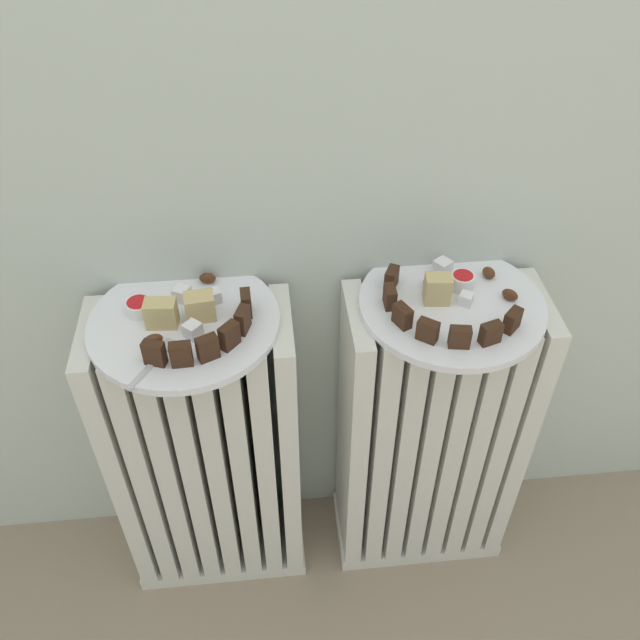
# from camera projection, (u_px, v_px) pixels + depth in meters

# --- Properties ---
(radiator_left) EXTENTS (0.33, 0.17, 0.62)m
(radiator_left) POSITION_uv_depth(u_px,v_px,m) (209.00, 456.00, 1.19)
(radiator_left) COLOR silver
(radiator_left) RESTS_ON ground_plane
(radiator_right) EXTENTS (0.33, 0.17, 0.62)m
(radiator_right) POSITION_uv_depth(u_px,v_px,m) (429.00, 438.00, 1.22)
(radiator_right) COLOR silver
(radiator_right) RESTS_ON ground_plane
(plate_left) EXTENTS (0.28, 0.28, 0.01)m
(plate_left) POSITION_uv_depth(u_px,v_px,m) (184.00, 322.00, 0.98)
(plate_left) COLOR white
(plate_left) RESTS_ON radiator_left
(plate_right) EXTENTS (0.28, 0.28, 0.01)m
(plate_right) POSITION_uv_depth(u_px,v_px,m) (452.00, 304.00, 1.01)
(plate_right) COLOR white
(plate_right) RESTS_ON radiator_right
(dark_cake_slice_left_0) EXTENTS (0.03, 0.02, 0.04)m
(dark_cake_slice_left_0) POSITION_uv_depth(u_px,v_px,m) (154.00, 353.00, 0.90)
(dark_cake_slice_left_0) COLOR #382114
(dark_cake_slice_left_0) RESTS_ON plate_left
(dark_cake_slice_left_1) EXTENTS (0.03, 0.02, 0.04)m
(dark_cake_slice_left_1) POSITION_uv_depth(u_px,v_px,m) (181.00, 354.00, 0.90)
(dark_cake_slice_left_1) COLOR #382114
(dark_cake_slice_left_1) RESTS_ON plate_left
(dark_cake_slice_left_2) EXTENTS (0.03, 0.03, 0.04)m
(dark_cake_slice_left_2) POSITION_uv_depth(u_px,v_px,m) (208.00, 348.00, 0.90)
(dark_cake_slice_left_2) COLOR #382114
(dark_cake_slice_left_2) RESTS_ON plate_left
(dark_cake_slice_left_3) EXTENTS (0.03, 0.03, 0.04)m
(dark_cake_slice_left_3) POSITION_uv_depth(u_px,v_px,m) (229.00, 336.00, 0.92)
(dark_cake_slice_left_3) COLOR #382114
(dark_cake_slice_left_3) RESTS_ON plate_left
(dark_cake_slice_left_4) EXTENTS (0.02, 0.03, 0.04)m
(dark_cake_slice_left_4) POSITION_uv_depth(u_px,v_px,m) (243.00, 320.00, 0.95)
(dark_cake_slice_left_4) COLOR #382114
(dark_cake_slice_left_4) RESTS_ON plate_left
(dark_cake_slice_left_5) EXTENTS (0.02, 0.03, 0.04)m
(dark_cake_slice_left_5) POSITION_uv_depth(u_px,v_px,m) (246.00, 303.00, 0.97)
(dark_cake_slice_left_5) COLOR #382114
(dark_cake_slice_left_5) RESTS_ON plate_left
(marble_cake_slice_left_0) EXTENTS (0.05, 0.03, 0.04)m
(marble_cake_slice_left_0) POSITION_uv_depth(u_px,v_px,m) (161.00, 313.00, 0.95)
(marble_cake_slice_left_0) COLOR tan
(marble_cake_slice_left_0) RESTS_ON plate_left
(marble_cake_slice_left_1) EXTENTS (0.05, 0.04, 0.04)m
(marble_cake_slice_left_1) POSITION_uv_depth(u_px,v_px,m) (200.00, 306.00, 0.97)
(marble_cake_slice_left_1) COLOR tan
(marble_cake_slice_left_1) RESTS_ON plate_left
(turkish_delight_left_0) EXTENTS (0.03, 0.03, 0.02)m
(turkish_delight_left_0) POSITION_uv_depth(u_px,v_px,m) (193.00, 330.00, 0.94)
(turkish_delight_left_0) COLOR white
(turkish_delight_left_0) RESTS_ON plate_left
(turkish_delight_left_1) EXTENTS (0.03, 0.03, 0.02)m
(turkish_delight_left_1) POSITION_uv_depth(u_px,v_px,m) (182.00, 294.00, 1.00)
(turkish_delight_left_1) COLOR white
(turkish_delight_left_1) RESTS_ON plate_left
(turkish_delight_left_2) EXTENTS (0.02, 0.02, 0.02)m
(turkish_delight_left_2) POSITION_uv_depth(u_px,v_px,m) (214.00, 296.00, 1.00)
(turkish_delight_left_2) COLOR white
(turkish_delight_left_2) RESTS_ON plate_left
(medjool_date_left_0) EXTENTS (0.03, 0.02, 0.01)m
(medjool_date_left_0) POSITION_uv_depth(u_px,v_px,m) (154.00, 339.00, 0.93)
(medjool_date_left_0) COLOR #4C2814
(medjool_date_left_0) RESTS_ON plate_left
(medjool_date_left_1) EXTENTS (0.03, 0.02, 0.02)m
(medjool_date_left_1) POSITION_uv_depth(u_px,v_px,m) (207.00, 278.00, 1.03)
(medjool_date_left_1) COLOR #4C2814
(medjool_date_left_1) RESTS_ON plate_left
(jam_bowl_left) EXTENTS (0.04, 0.04, 0.02)m
(jam_bowl_left) POSITION_uv_depth(u_px,v_px,m) (139.00, 307.00, 0.98)
(jam_bowl_left) COLOR white
(jam_bowl_left) RESTS_ON plate_left
(dark_cake_slice_right_0) EXTENTS (0.03, 0.03, 0.03)m
(dark_cake_slice_right_0) POSITION_uv_depth(u_px,v_px,m) (392.00, 278.00, 1.02)
(dark_cake_slice_right_0) COLOR #382114
(dark_cake_slice_right_0) RESTS_ON plate_right
(dark_cake_slice_right_1) EXTENTS (0.02, 0.03, 0.03)m
(dark_cake_slice_right_1) POSITION_uv_depth(u_px,v_px,m) (390.00, 297.00, 0.99)
(dark_cake_slice_right_1) COLOR #382114
(dark_cake_slice_right_1) RESTS_ON plate_right
(dark_cake_slice_right_2) EXTENTS (0.03, 0.03, 0.03)m
(dark_cake_slice_right_2) POSITION_uv_depth(u_px,v_px,m) (402.00, 316.00, 0.96)
(dark_cake_slice_right_2) COLOR #382114
(dark_cake_slice_right_2) RESTS_ON plate_right
(dark_cake_slice_right_3) EXTENTS (0.03, 0.03, 0.03)m
(dark_cake_slice_right_3) POSITION_uv_depth(u_px,v_px,m) (428.00, 331.00, 0.93)
(dark_cake_slice_right_3) COLOR #382114
(dark_cake_slice_right_3) RESTS_ON plate_right
(dark_cake_slice_right_4) EXTENTS (0.03, 0.02, 0.03)m
(dark_cake_slice_right_4) POSITION_uv_depth(u_px,v_px,m) (460.00, 337.00, 0.92)
(dark_cake_slice_right_4) COLOR #382114
(dark_cake_slice_right_4) RESTS_ON plate_right
(dark_cake_slice_right_5) EXTENTS (0.03, 0.02, 0.03)m
(dark_cake_slice_right_5) POSITION_uv_depth(u_px,v_px,m) (491.00, 333.00, 0.93)
(dark_cake_slice_right_5) COLOR #382114
(dark_cake_slice_right_5) RESTS_ON plate_right
(dark_cake_slice_right_6) EXTENTS (0.03, 0.03, 0.03)m
(dark_cake_slice_right_6) POSITION_uv_depth(u_px,v_px,m) (512.00, 320.00, 0.95)
(dark_cake_slice_right_6) COLOR #382114
(dark_cake_slice_right_6) RESTS_ON plate_right
(marble_cake_slice_right_0) EXTENTS (0.04, 0.03, 0.05)m
(marble_cake_slice_right_0) POSITION_uv_depth(u_px,v_px,m) (438.00, 289.00, 0.99)
(marble_cake_slice_right_0) COLOR tan
(marble_cake_slice_right_0) RESTS_ON plate_right
(turkish_delight_right_0) EXTENTS (0.03, 0.03, 0.02)m
(turkish_delight_right_0) POSITION_uv_depth(u_px,v_px,m) (442.00, 267.00, 1.05)
(turkish_delight_right_0) COLOR white
(turkish_delight_right_0) RESTS_ON plate_right
(turkish_delight_right_1) EXTENTS (0.03, 0.03, 0.02)m
(turkish_delight_right_1) POSITION_uv_depth(u_px,v_px,m) (466.00, 299.00, 0.99)
(turkish_delight_right_1) COLOR white
(turkish_delight_right_1) RESTS_ON plate_right
(medjool_date_right_0) EXTENTS (0.02, 0.03, 0.02)m
(medjool_date_right_0) POSITION_uv_depth(u_px,v_px,m) (429.00, 283.00, 1.03)
(medjool_date_right_0) COLOR #4C2814
(medjool_date_right_0) RESTS_ON plate_right
(medjool_date_right_1) EXTENTS (0.03, 0.03, 0.02)m
(medjool_date_right_1) POSITION_uv_depth(u_px,v_px,m) (510.00, 295.00, 1.00)
(medjool_date_right_1) COLOR #4C2814
(medjool_date_right_1) RESTS_ON plate_right
(medjool_date_right_2) EXTENTS (0.02, 0.03, 0.02)m
(medjool_date_right_2) POSITION_uv_depth(u_px,v_px,m) (489.00, 273.00, 1.04)
(medjool_date_right_2) COLOR #4C2814
(medjool_date_right_2) RESTS_ON plate_right
(jam_bowl_right) EXTENTS (0.04, 0.04, 0.03)m
(jam_bowl_right) POSITION_uv_depth(u_px,v_px,m) (462.00, 281.00, 1.02)
(jam_bowl_right) COLOR white
(jam_bowl_right) RESTS_ON plate_right
(fork) EXTENTS (0.07, 0.10, 0.00)m
(fork) POSITION_uv_depth(u_px,v_px,m) (155.00, 360.00, 0.91)
(fork) COLOR #B7B7BC
(fork) RESTS_ON plate_left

